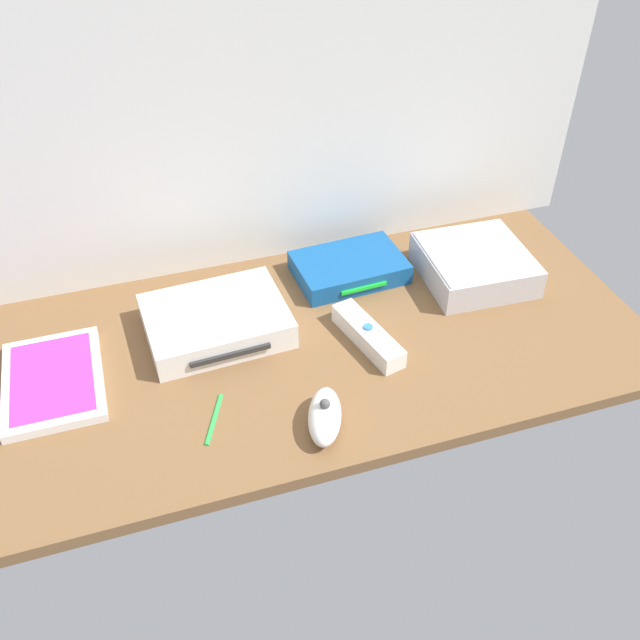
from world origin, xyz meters
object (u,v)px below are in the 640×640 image
at_px(game_console, 216,321).
at_px(remote_wand, 368,335).
at_px(mini_computer, 475,264).
at_px(stylus_pen, 214,418).
at_px(remote_nunchuk, 325,416).
at_px(network_router, 349,267).
at_px(game_case, 53,381).

relative_size(game_console, remote_wand, 1.43).
relative_size(mini_computer, stylus_pen, 1.97).
xyz_separation_m(game_console, remote_nunchuk, (0.10, -0.23, -0.00)).
height_order(mini_computer, network_router, mini_computer).
xyz_separation_m(game_case, network_router, (0.49, 0.12, 0.01)).
distance_m(game_case, stylus_pen, 0.24).
xyz_separation_m(network_router, remote_wand, (-0.03, -0.17, -0.00)).
xyz_separation_m(mini_computer, game_case, (-0.69, -0.05, -0.02)).
relative_size(mini_computer, game_case, 0.93).
bearing_deg(network_router, stylus_pen, -141.69).
bearing_deg(mini_computer, game_console, -178.96).
bearing_deg(game_console, mini_computer, -2.11).
xyz_separation_m(remote_wand, stylus_pen, (-0.25, -0.08, -0.01)).
bearing_deg(network_router, remote_nunchuk, -118.47).
bearing_deg(mini_computer, remote_nunchuk, -144.89).
bearing_deg(game_console, game_case, -173.59).
distance_m(remote_nunchuk, stylus_pen, 0.15).
bearing_deg(remote_wand, game_case, 159.97).
bearing_deg(game_console, remote_wand, -27.36).
relative_size(remote_nunchuk, stylus_pen, 1.21).
distance_m(network_router, remote_wand, 0.17).
xyz_separation_m(mini_computer, remote_nunchuk, (-0.34, -0.24, -0.01)).
bearing_deg(mini_computer, game_case, -175.90).
xyz_separation_m(mini_computer, network_router, (-0.20, 0.07, -0.01)).
bearing_deg(game_console, stylus_pen, -106.23).
relative_size(game_case, remote_nunchuk, 1.75).
xyz_separation_m(mini_computer, remote_wand, (-0.23, -0.10, -0.01)).
relative_size(game_console, stylus_pen, 2.43).
bearing_deg(mini_computer, network_router, 161.17).
relative_size(network_router, remote_wand, 1.23).
height_order(network_router, remote_wand, same).
xyz_separation_m(network_router, remote_nunchuk, (-0.15, -0.31, 0.00)).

